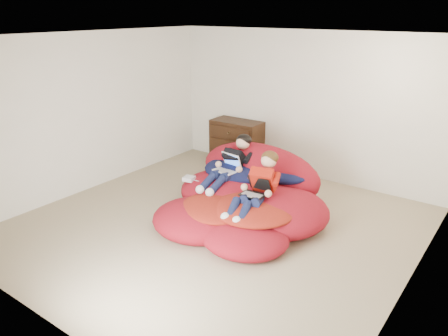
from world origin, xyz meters
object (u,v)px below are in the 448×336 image
laptop_white (228,166)px  laptop_black (256,190)px  dresser (237,143)px  older_boy (232,162)px  younger_boy (258,184)px  beanbag_pile (246,196)px

laptop_white → laptop_black: size_ratio=1.07×
dresser → laptop_black: size_ratio=2.84×
older_boy → younger_boy: bearing=-30.4°
younger_boy → dresser: bearing=131.1°
beanbag_pile → laptop_black: bearing=-42.1°
dresser → laptop_black: bearing=-49.9°
dresser → laptop_black: 2.59m
laptop_white → laptop_black: laptop_white is taller
laptop_white → dresser: bearing=120.7°
laptop_white → laptop_black: (0.73, -0.40, -0.07)m
dresser → younger_boy: 2.55m
dresser → laptop_white: bearing=-59.3°
older_boy → laptop_black: size_ratio=3.40×
dresser → older_boy: bearing=-57.7°
dresser → younger_boy: (1.67, -1.91, 0.20)m
beanbag_pile → laptop_black: beanbag_pile is taller
dresser → beanbag_pile: bearing=-51.5°
dresser → younger_boy: younger_boy is taller
older_boy → laptop_black: 0.89m
beanbag_pile → laptop_black: 0.55m
beanbag_pile → older_boy: 0.58m
dresser → beanbag_pile: (1.32, -1.67, -0.16)m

